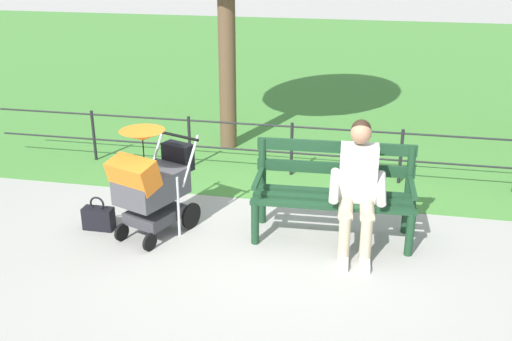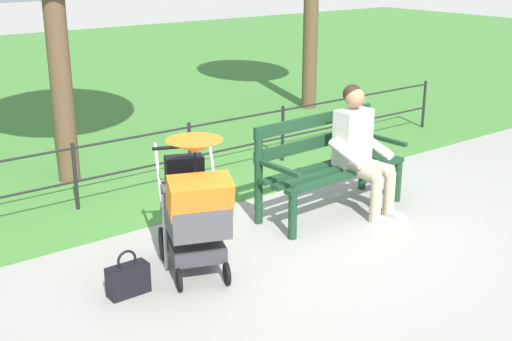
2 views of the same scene
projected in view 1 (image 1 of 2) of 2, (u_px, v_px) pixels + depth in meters
ground_plane at (268, 233)px, 6.19m from camera, size 60.00×60.00×0.00m
grass_lawn at (335, 64)px, 14.19m from camera, size 40.00×16.00×0.01m
park_bench at (334, 187)px, 5.98m from camera, size 1.62×0.67×0.96m
person_on_bench at (358, 184)px, 5.67m from camera, size 0.55×0.74×1.28m
stroller at (151, 182)px, 5.94m from camera, size 0.77×1.00×1.15m
handbag at (99, 218)px, 6.23m from camera, size 0.32×0.14×0.37m
park_fence at (314, 145)px, 7.48m from camera, size 8.14×0.04×0.70m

